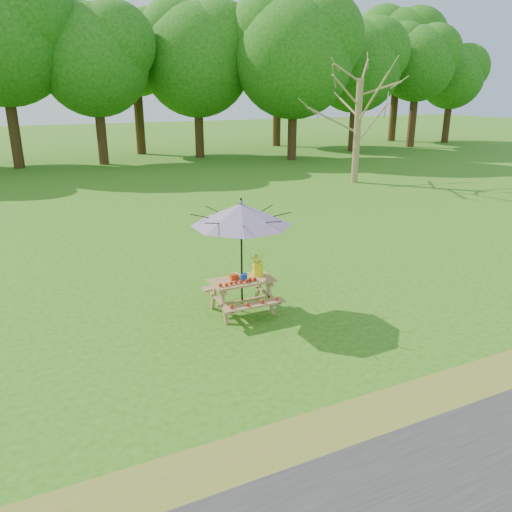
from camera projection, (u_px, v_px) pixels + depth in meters
name	position (u px, v px, depth m)	size (l,w,h in m)	color
ground	(441.00, 296.00, 10.44)	(120.00, 120.00, 0.00)	#256613
treeline	(152.00, 13.00, 26.72)	(60.00, 12.00, 16.00)	#0E530F
bare_tree	(363.00, 31.00, 21.16)	(5.60, 5.60, 10.61)	olive
picnic_table	(242.00, 296.00, 9.63)	(1.20, 1.32, 0.67)	#A06F48
patio_umbrella	(241.00, 214.00, 9.11)	(2.47, 2.47, 2.25)	black
produce_bins	(238.00, 277.00, 9.52)	(0.29, 0.36, 0.13)	red
tomatoes_row	(238.00, 282.00, 9.29)	(0.77, 0.13, 0.07)	red
flower_bucket	(258.00, 263.00, 9.68)	(0.33, 0.30, 0.47)	#FFF70D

